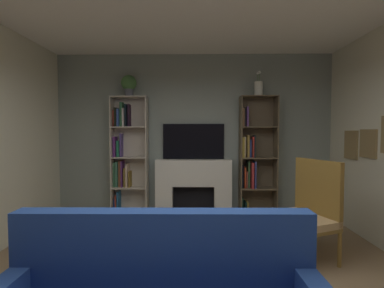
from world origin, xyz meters
name	(u,v)px	position (x,y,z in m)	size (l,w,h in m)	color
wall_back_accent	(194,136)	(0.00, 2.77, 1.44)	(4.98, 0.06, 2.88)	gray
fireplace	(193,187)	(0.00, 2.62, 0.55)	(1.42, 0.55, 1.02)	silver
tv	(194,141)	(0.00, 2.71, 1.34)	(1.08, 0.06, 0.62)	black
bookshelf_left	(126,156)	(-1.19, 2.65, 1.09)	(0.63, 0.27, 2.12)	beige
bookshelf_right	(253,159)	(1.05, 2.63, 1.03)	(0.63, 0.32, 2.12)	brown
potted_plant	(129,84)	(-1.12, 2.59, 2.33)	(0.27, 0.27, 0.37)	#4D4F59
vase_with_flowers	(259,88)	(1.12, 2.59, 2.26)	(0.15, 0.15, 0.43)	silver
armchair	(306,211)	(1.36, 1.04, 0.57)	(0.83, 0.88, 1.18)	olive
coffee_table	(170,275)	(-0.17, 0.00, 0.30)	(0.72, 0.42, 0.36)	olive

